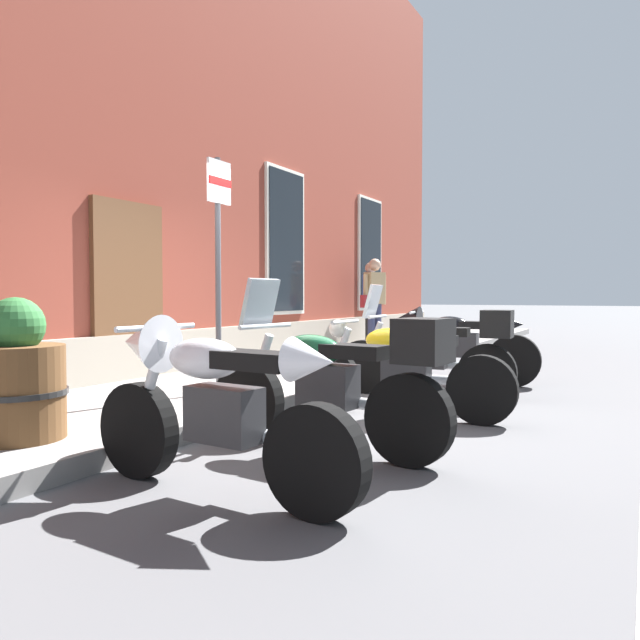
# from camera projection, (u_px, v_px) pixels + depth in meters

# --- Properties ---
(ground_plane) EXTENTS (140.00, 140.00, 0.00)m
(ground_plane) POSITION_uv_depth(u_px,v_px,m) (298.00, 409.00, 6.27)
(ground_plane) COLOR #4C4C4F
(sidewalk) EXTENTS (27.84, 2.41, 0.15)m
(sidewalk) POSITION_uv_depth(u_px,v_px,m) (206.00, 392.00, 6.84)
(sidewalk) COLOR slate
(sidewalk) RESTS_ON ground_plane
(motorcycle_white_sport) EXTENTS (0.62, 1.97, 1.05)m
(motorcycle_white_sport) POSITION_uv_depth(u_px,v_px,m) (208.00, 397.00, 3.56)
(motorcycle_white_sport) COLOR black
(motorcycle_white_sport) RESTS_ON ground_plane
(motorcycle_green_touring) EXTENTS (0.64, 2.07, 1.30)m
(motorcycle_green_touring) POSITION_uv_depth(u_px,v_px,m) (335.00, 380.00, 4.46)
(motorcycle_green_touring) COLOR black
(motorcycle_green_touring) RESTS_ON ground_plane
(motorcycle_yellow_naked) EXTENTS (0.62, 2.16, 0.93)m
(motorcycle_yellow_naked) POSITION_uv_depth(u_px,v_px,m) (399.00, 368.00, 5.81)
(motorcycle_yellow_naked) COLOR black
(motorcycle_yellow_naked) RESTS_ON ground_plane
(motorcycle_silver_touring) EXTENTS (0.62, 2.09, 1.30)m
(motorcycle_silver_touring) POSITION_uv_depth(u_px,v_px,m) (433.00, 351.00, 6.91)
(motorcycle_silver_touring) COLOR black
(motorcycle_silver_touring) RESTS_ON ground_plane
(motorcycle_black_sport) EXTENTS (0.62, 2.13, 1.02)m
(motorcycle_black_sport) POSITION_uv_depth(u_px,v_px,m) (451.00, 341.00, 8.09)
(motorcycle_black_sport) COLOR black
(motorcycle_black_sport) RESTS_ON ground_plane
(pedestrian_tan_coat) EXTENTS (0.64, 0.33, 1.72)m
(pedestrian_tan_coat) POSITION_uv_depth(u_px,v_px,m) (374.00, 298.00, 11.71)
(pedestrian_tan_coat) COLOR #2D3351
(pedestrian_tan_coat) RESTS_ON sidewalk
(pedestrian_blue_top) EXTENTS (0.59, 0.23, 1.70)m
(pedestrian_blue_top) POSITION_uv_depth(u_px,v_px,m) (371.00, 298.00, 12.65)
(pedestrian_blue_top) COLOR black
(pedestrian_blue_top) RESTS_ON sidewalk
(parking_sign) EXTENTS (0.36, 0.07, 2.44)m
(parking_sign) POSITION_uv_depth(u_px,v_px,m) (218.00, 242.00, 6.30)
(parking_sign) COLOR #4C4C51
(parking_sign) RESTS_ON sidewalk
(barrel_planter) EXTENTS (0.68, 0.68, 1.00)m
(barrel_planter) POSITION_uv_depth(u_px,v_px,m) (17.00, 381.00, 4.28)
(barrel_planter) COLOR brown
(barrel_planter) RESTS_ON sidewalk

